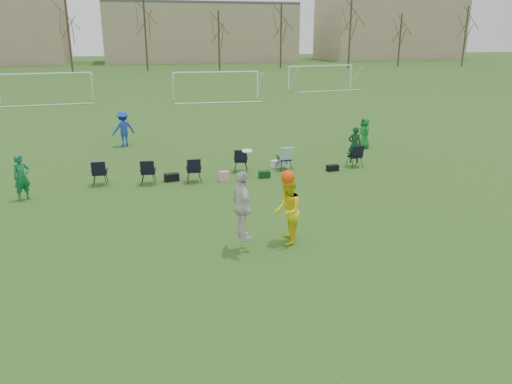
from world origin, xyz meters
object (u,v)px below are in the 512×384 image
object	(u,v)px
fielder_blue	(123,129)
center_contest	(268,208)
fielder_green_near	(22,178)
goal_left	(45,79)
fielder_green_far	(365,133)
goal_right	(321,71)
goal_mid	(216,78)

from	to	relation	value
fielder_blue	center_contest	xyz separation A→B (m)	(3.73, -14.06, 0.19)
fielder_blue	fielder_green_near	bearing A→B (deg)	46.49
center_contest	goal_left	world-z (taller)	center_contest
fielder_green_far	goal_left	xyz separation A→B (m)	(-17.90, 22.66, 1.14)
fielder_green_far	center_contest	distance (m)	13.30
fielder_green_far	goal_left	bearing A→B (deg)	-146.93
fielder_green_near	fielder_green_far	world-z (taller)	fielder_green_near
fielder_blue	fielder_green_far	distance (m)	12.26
fielder_blue	goal_left	bearing A→B (deg)	-92.87
fielder_blue	goal_right	world-z (taller)	goal_right
center_contest	goal_mid	size ratio (longest dim) A/B	0.37
fielder_green_far	center_contest	bearing A→B (deg)	-42.41
goal_left	goal_mid	distance (m)	14.14
center_contest	fielder_green_near	bearing A→B (deg)	140.34
fielder_green_far	goal_mid	distance (m)	21.06
fielder_green_near	goal_mid	distance (m)	27.74
goal_left	goal_mid	world-z (taller)	same
fielder_green_near	fielder_blue	xyz separation A→B (m)	(3.43, 8.13, 0.10)
goal_mid	goal_left	bearing A→B (deg)	175.87
center_contest	goal_right	size ratio (longest dim) A/B	0.38
goal_left	center_contest	bearing A→B (deg)	-78.46
fielder_blue	fielder_green_far	xyz separation A→B (m)	(11.76, -3.47, -0.13)
goal_mid	center_contest	bearing A→B (deg)	-93.52
fielder_blue	goal_right	distance (m)	30.54
fielder_green_near	goal_left	world-z (taller)	goal_left
goal_left	fielder_green_near	bearing A→B (deg)	-89.32
fielder_green_far	center_contest	world-z (taller)	center_contest
fielder_blue	goal_right	size ratio (longest dim) A/B	0.25
center_contest	goal_left	size ratio (longest dim) A/B	0.37
goal_right	fielder_green_near	bearing A→B (deg)	-134.63
fielder_green_far	goal_right	distance (m)	27.89
fielder_green_far	goal_left	world-z (taller)	goal_left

